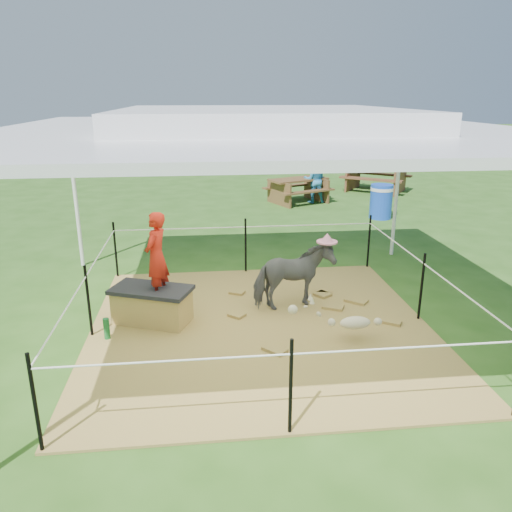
{
  "coord_description": "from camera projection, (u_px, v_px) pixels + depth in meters",
  "views": [
    {
      "loc": [
        -0.76,
        -6.15,
        3.07
      ],
      "look_at": [
        0.0,
        0.6,
        0.85
      ],
      "focal_mm": 35.0,
      "sensor_mm": 36.0,
      "label": 1
    }
  ],
  "objects": [
    {
      "name": "ground",
      "position": [
        261.0,
        328.0,
        6.84
      ],
      "size": [
        90.0,
        90.0,
        0.0
      ],
      "primitive_type": "plane",
      "color": "#2D5919",
      "rests_on": "ground"
    },
    {
      "name": "hay_patch",
      "position": [
        261.0,
        327.0,
        6.84
      ],
      "size": [
        4.6,
        4.6,
        0.03
      ],
      "primitive_type": "cube",
      "color": "brown",
      "rests_on": "ground"
    },
    {
      "name": "canopy_tent",
      "position": [
        262.0,
        126.0,
        6.01
      ],
      "size": [
        6.3,
        6.3,
        2.9
      ],
      "color": "silver",
      "rests_on": "ground"
    },
    {
      "name": "rope_fence",
      "position": [
        261.0,
        285.0,
        6.64
      ],
      "size": [
        4.54,
        4.54,
        1.0
      ],
      "color": "black",
      "rests_on": "ground"
    },
    {
      "name": "straw_bale",
      "position": [
        152.0,
        307.0,
        6.91
      ],
      "size": [
        1.13,
        0.84,
        0.45
      ],
      "primitive_type": "cube",
      "rotation": [
        0.0,
        0.0,
        -0.38
      ],
      "color": "#AE883F",
      "rests_on": "hay_patch"
    },
    {
      "name": "dark_cloth",
      "position": [
        151.0,
        290.0,
        6.83
      ],
      "size": [
        1.21,
        0.92,
        0.06
      ],
      "primitive_type": "cube",
      "rotation": [
        0.0,
        0.0,
        -0.38
      ],
      "color": "black",
      "rests_on": "straw_bale"
    },
    {
      "name": "woman",
      "position": [
        156.0,
        249.0,
        6.66
      ],
      "size": [
        0.43,
        0.52,
        1.21
      ],
      "primitive_type": "imported",
      "rotation": [
        0.0,
        0.0,
        -1.95
      ],
      "color": "red",
      "rests_on": "straw_bale"
    },
    {
      "name": "green_bottle",
      "position": [
        107.0,
        329.0,
        6.45
      ],
      "size": [
        0.1,
        0.1,
        0.28
      ],
      "primitive_type": "cylinder",
      "rotation": [
        0.0,
        0.0,
        -0.38
      ],
      "color": "#17682B",
      "rests_on": "hay_patch"
    },
    {
      "name": "pony",
      "position": [
        293.0,
        276.0,
        7.29
      ],
      "size": [
        1.26,
        0.83,
        0.98
      ],
      "primitive_type": "imported",
      "rotation": [
        0.0,
        0.0,
        1.85
      ],
      "color": "#4B4B50",
      "rests_on": "hay_patch"
    },
    {
      "name": "pink_hat",
      "position": [
        294.0,
        240.0,
        7.11
      ],
      "size": [
        0.31,
        0.31,
        0.14
      ],
      "primitive_type": "cylinder",
      "color": "pink",
      "rests_on": "pony"
    },
    {
      "name": "foal",
      "position": [
        355.0,
        320.0,
        6.37
      ],
      "size": [
        1.01,
        0.58,
        0.55
      ],
      "primitive_type": null,
      "rotation": [
        0.0,
        0.0,
        0.03
      ],
      "color": "beige",
      "rests_on": "hay_patch"
    },
    {
      "name": "trash_barrel",
      "position": [
        381.0,
        202.0,
        12.76
      ],
      "size": [
        0.64,
        0.64,
        0.87
      ],
      "primitive_type": "cylinder",
      "rotation": [
        0.0,
        0.0,
        0.14
      ],
      "color": "blue",
      "rests_on": "ground"
    },
    {
      "name": "picnic_table_near",
      "position": [
        298.0,
        191.0,
        14.63
      ],
      "size": [
        2.07,
        1.83,
        0.71
      ],
      "primitive_type": "cube",
      "rotation": [
        0.0,
        0.0,
        0.42
      ],
      "color": "brown",
      "rests_on": "ground"
    },
    {
      "name": "picnic_table_far",
      "position": [
        376.0,
        178.0,
        16.32
      ],
      "size": [
        2.49,
        2.36,
        0.84
      ],
      "primitive_type": "cube",
      "rotation": [
        0.0,
        0.0,
        -0.62
      ],
      "color": "brown",
      "rests_on": "ground"
    },
    {
      "name": "distant_person",
      "position": [
        315.0,
        180.0,
        14.56
      ],
      "size": [
        0.7,
        0.57,
        1.34
      ],
      "primitive_type": "imported",
      "rotation": [
        0.0,
        0.0,
        3.03
      ],
      "color": "teal",
      "rests_on": "ground"
    }
  ]
}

